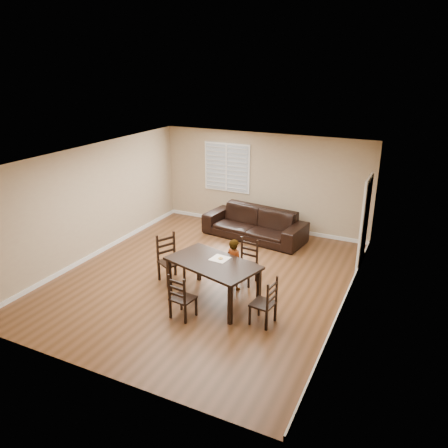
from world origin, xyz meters
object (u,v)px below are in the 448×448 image
at_px(child, 234,264).
at_px(chair_near, 248,262).
at_px(chair_far, 179,300).
at_px(chair_left, 168,259).
at_px(dining_table, 213,266).
at_px(sofa, 254,224).
at_px(donut, 221,258).
at_px(chair_right, 269,304).

bearing_deg(child, chair_near, -85.90).
xyz_separation_m(chair_far, chair_left, (-1.05, 1.29, 0.07)).
bearing_deg(dining_table, sofa, 114.23).
distance_m(chair_far, donut, 1.21).
height_order(chair_near, sofa, chair_near).
bearing_deg(donut, chair_right, -23.83).
bearing_deg(chair_right, chair_near, -138.43).
xyz_separation_m(child, sofa, (-0.68, 2.80, -0.16)).
height_order(chair_near, donut, chair_near).
distance_m(chair_right, child, 1.48).
bearing_deg(chair_near, child, -97.30).
height_order(chair_far, donut, chair_far).
bearing_deg(chair_right, sofa, -148.07).
height_order(dining_table, chair_near, chair_near).
distance_m(chair_left, chair_right, 2.69).
xyz_separation_m(chair_near, chair_left, (-1.58, -0.69, 0.04)).
distance_m(dining_table, child, 0.67).
height_order(chair_left, sofa, chair_left).
distance_m(chair_far, sofa, 4.32).
distance_m(chair_near, chair_left, 1.72).
relative_size(chair_right, child, 0.82).
distance_m(chair_left, donut, 1.44).
height_order(chair_left, chair_right, chair_left).
height_order(donut, sofa, donut).
relative_size(chair_near, donut, 9.85).
xyz_separation_m(dining_table, chair_right, (1.29, -0.35, -0.33)).
height_order(chair_far, sofa, chair_far).
relative_size(chair_near, chair_right, 1.05).
bearing_deg(sofa, chair_left, -97.01).
relative_size(chair_near, sofa, 0.35).
distance_m(chair_near, chair_right, 1.75).
relative_size(donut, sofa, 0.04).
distance_m(donut, sofa, 3.32).
xyz_separation_m(chair_near, chair_right, (1.00, -1.43, -0.02)).
xyz_separation_m(chair_near, donut, (-0.21, -0.89, 0.42)).
distance_m(chair_near, sofa, 2.47).
distance_m(dining_table, chair_left, 1.38).
distance_m(chair_left, sofa, 3.13).
xyz_separation_m(dining_table, chair_left, (-1.29, 0.40, -0.28)).
bearing_deg(chair_near, chair_right, -48.73).
relative_size(chair_near, child, 0.86).
bearing_deg(sofa, chair_near, -63.78).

